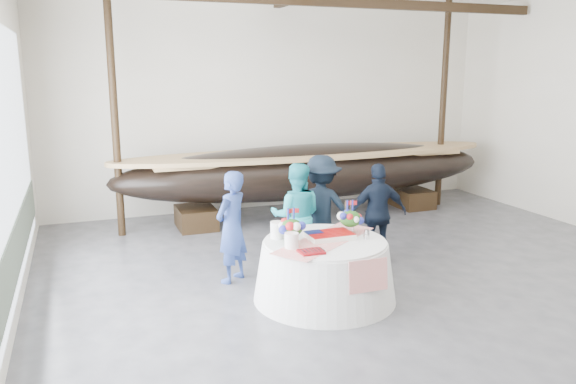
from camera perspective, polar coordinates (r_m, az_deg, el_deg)
name	(u,v)px	position (r m, az deg, el deg)	size (l,w,h in m)	color
floor	(427,305)	(7.75, 13.91, -11.09)	(10.00, 12.00, 0.01)	#3D3D42
wall_back	(275,106)	(12.54, -1.29, 8.74)	(10.00, 0.02, 4.50)	silver
open_bay	(4,181)	(6.97, -26.92, 1.00)	(0.03, 7.00, 3.20)	silver
longboat_display	(312,171)	(11.65, 2.45, 2.16)	(8.17, 1.63, 1.53)	black
banquet_table	(325,270)	(7.61, 3.74, -7.88)	(1.92, 1.92, 0.82)	silver
tabletop_items	(319,228)	(7.50, 3.14, -3.67)	(1.77, 1.46, 0.40)	red
guest_woman_blue	(232,227)	(8.13, -5.75, -3.55)	(0.60, 0.39, 1.64)	navy
guest_woman_teal	(296,216)	(8.65, 0.85, -2.45)	(0.80, 0.63, 1.65)	teal
guest_man_left	(321,208)	(8.99, 3.37, -1.68)	(1.11, 0.64, 1.72)	black
guest_man_right	(378,214)	(9.01, 9.14, -2.17)	(0.94, 0.39, 1.60)	black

